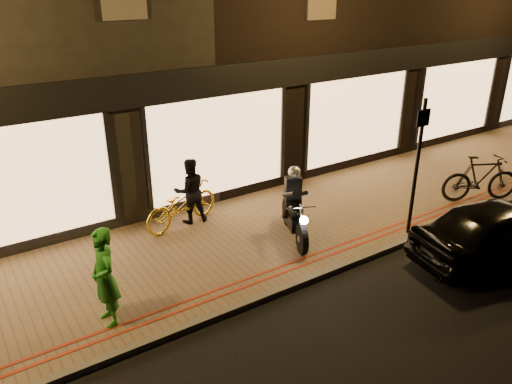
# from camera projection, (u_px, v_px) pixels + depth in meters

# --- Properties ---
(ground) EXTENTS (90.00, 90.00, 0.00)m
(ground) POSITION_uv_depth(u_px,v_px,m) (323.00, 279.00, 9.56)
(ground) COLOR black
(ground) RESTS_ON ground
(sidewalk) EXTENTS (50.00, 4.00, 0.12)m
(sidewalk) POSITION_uv_depth(u_px,v_px,m) (264.00, 235.00, 11.07)
(sidewalk) COLOR brown
(sidewalk) RESTS_ON ground
(kerb_stone) EXTENTS (50.00, 0.14, 0.12)m
(kerb_stone) POSITION_uv_depth(u_px,v_px,m) (321.00, 275.00, 9.58)
(kerb_stone) COLOR #59544C
(kerb_stone) RESTS_ON ground
(red_kerb_lines) EXTENTS (50.00, 0.26, 0.01)m
(red_kerb_lines) POSITION_uv_depth(u_px,v_px,m) (305.00, 261.00, 9.93)
(red_kerb_lines) COLOR maroon
(red_kerb_lines) RESTS_ON sidewalk
(building_row) EXTENTS (48.00, 10.11, 8.50)m
(building_row) POSITION_uv_depth(u_px,v_px,m) (133.00, 17.00, 14.77)
(building_row) COLOR black
(building_row) RESTS_ON ground
(motorcycle) EXTENTS (0.94, 1.82, 1.59)m
(motorcycle) POSITION_uv_depth(u_px,v_px,m) (294.00, 211.00, 10.63)
(motorcycle) COLOR black
(motorcycle) RESTS_ON sidewalk
(sign_post) EXTENTS (0.35, 0.08, 3.00)m
(sign_post) POSITION_uv_depth(u_px,v_px,m) (417.00, 161.00, 10.38)
(sign_post) COLOR black
(sign_post) RESTS_ON sidewalk
(bicycle_gold) EXTENTS (2.07, 1.16, 1.03)m
(bicycle_gold) POSITION_uv_depth(u_px,v_px,m) (181.00, 204.00, 11.18)
(bicycle_gold) COLOR gold
(bicycle_gold) RESTS_ON sidewalk
(bicycle_dark) EXTENTS (2.03, 1.39, 1.19)m
(bicycle_dark) POSITION_uv_depth(u_px,v_px,m) (481.00, 178.00, 12.40)
(bicycle_dark) COLOR black
(bicycle_dark) RESTS_ON sidewalk
(person_green) EXTENTS (0.45, 0.65, 1.69)m
(person_green) POSITION_uv_depth(u_px,v_px,m) (105.00, 278.00, 7.86)
(person_green) COLOR #247C21
(person_green) RESTS_ON sidewalk
(person_dark) EXTENTS (0.83, 0.69, 1.53)m
(person_dark) POSITION_uv_depth(u_px,v_px,m) (190.00, 191.00, 11.26)
(person_dark) COLOR black
(person_dark) RESTS_ON sidewalk
(parked_car) EXTENTS (4.03, 2.17, 1.30)m
(parked_car) POSITION_uv_depth(u_px,v_px,m) (501.00, 231.00, 9.97)
(parked_car) COLOR black
(parked_car) RESTS_ON ground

